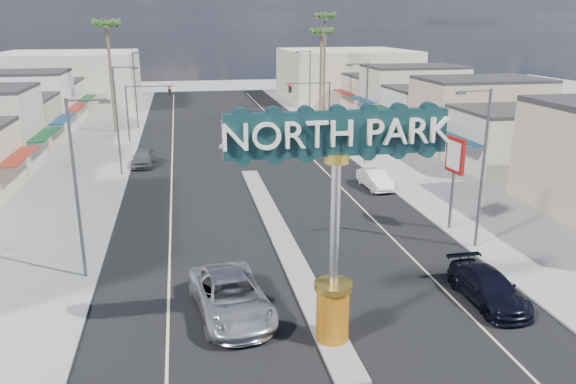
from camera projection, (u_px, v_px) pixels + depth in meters
name	position (u px, v px, depth m)	size (l,w,h in m)	color
ground	(248.00, 170.00, 48.88)	(160.00, 160.00, 0.00)	gray
road	(248.00, 170.00, 48.88)	(20.00, 120.00, 0.01)	black
median_island	(280.00, 234.00, 33.82)	(1.30, 30.00, 0.16)	gray
sidewalk_left	(79.00, 177.00, 46.34)	(8.00, 120.00, 0.12)	gray
sidewalk_right	(400.00, 162.00, 51.39)	(8.00, 120.00, 0.12)	gray
storefront_row_right	(441.00, 107.00, 64.56)	(12.00, 42.00, 6.00)	#B7B29E
backdrop_far_left	(69.00, 79.00, 86.05)	(20.00, 20.00, 8.00)	#B7B29E
backdrop_far_right	(345.00, 74.00, 93.99)	(20.00, 20.00, 8.00)	beige
gateway_sign	(336.00, 202.00, 20.82)	(8.20, 1.50, 9.15)	#BA550E
traffic_signal_left	(144.00, 102.00, 59.14)	(5.09, 0.45, 6.00)	#47474C
traffic_signal_right	(314.00, 98.00, 62.45)	(5.09, 0.45, 6.00)	#47474C
streetlight_l_near	(79.00, 181.00, 26.73)	(2.03, 0.22, 9.00)	#47474C
streetlight_l_mid	(119.00, 116.00, 45.53)	(2.03, 0.22, 9.00)	#47474C
streetlight_l_far	(137.00, 86.00, 66.21)	(2.03, 0.22, 9.00)	#47474C
streetlight_r_near	(481.00, 161.00, 30.50)	(2.03, 0.22, 9.00)	#47474C
streetlight_r_mid	(364.00, 108.00, 49.29)	(2.03, 0.22, 9.00)	#47474C
streetlight_r_far	(309.00, 83.00, 69.97)	(2.03, 0.22, 9.00)	#47474C
palm_left_far	(107.00, 30.00, 62.00)	(2.60, 2.60, 13.10)	brown
palm_right_mid	(322.00, 36.00, 72.59)	(2.60, 2.60, 12.10)	brown
palm_right_far	(325.00, 22.00, 78.08)	(2.60, 2.60, 14.10)	brown
suv_left	(231.00, 297.00, 24.41)	(2.91, 6.31, 1.75)	#BBBAC0
suv_right	(488.00, 288.00, 25.56)	(2.05, 5.05, 1.46)	black
car_parked_left	(143.00, 158.00, 50.05)	(1.79, 4.45, 1.52)	slate
car_parked_right	(375.00, 179.00, 43.30)	(1.52, 4.35, 1.43)	white
bank_pylon_sign	(455.00, 160.00, 33.55)	(0.37, 1.78, 5.66)	#47474C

